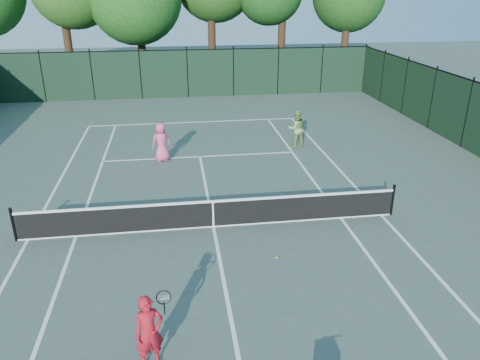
{
  "coord_description": "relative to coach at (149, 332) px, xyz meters",
  "views": [
    {
      "loc": [
        -1.01,
        -12.76,
        6.99
      ],
      "look_at": [
        0.98,
        1.0,
        1.1
      ],
      "focal_mm": 35.0,
      "sensor_mm": 36.0,
      "label": 1
    }
  ],
  "objects": [
    {
      "name": "loose_ball_midcourt",
      "position": [
        3.28,
        3.41,
        -0.76
      ],
      "size": [
        0.07,
        0.07,
        0.07
      ],
      "primitive_type": "sphere",
      "color": "#C4D82C",
      "rests_on": "ground"
    },
    {
      "name": "coach",
      "position": [
        0.0,
        0.0,
        0.0
      ],
      "size": [
        0.79,
        0.82,
        1.59
      ],
      "rotation": [
        0.0,
        0.0,
        0.36
      ],
      "color": "red",
      "rests_on": "ground"
    },
    {
      "name": "player_pink",
      "position": [
        0.12,
        11.62,
        0.03
      ],
      "size": [
        0.91,
        0.7,
        1.65
      ],
      "rotation": [
        0.0,
        0.0,
        3.37
      ],
      "color": "#E5517D",
      "rests_on": "ground"
    },
    {
      "name": "ground",
      "position": [
        1.72,
        5.47,
        -0.8
      ],
      "size": [
        90.0,
        90.0,
        0.0
      ],
      "primitive_type": "plane",
      "color": "#445349",
      "rests_on": "ground"
    },
    {
      "name": "center_service_line",
      "position": [
        1.72,
        5.47,
        -0.79
      ],
      "size": [
        0.1,
        12.8,
        0.01
      ],
      "primitive_type": "cube",
      "color": "white",
      "rests_on": "ground"
    },
    {
      "name": "sideline_doubles_left",
      "position": [
        -3.77,
        5.47,
        -0.79
      ],
      "size": [
        0.1,
        23.77,
        0.01
      ],
      "primitive_type": "cube",
      "color": "white",
      "rests_on": "ground"
    },
    {
      "name": "service_line_far",
      "position": [
        1.72,
        11.87,
        -0.79
      ],
      "size": [
        8.23,
        0.1,
        0.01
      ],
      "primitive_type": "cube",
      "color": "white",
      "rests_on": "ground"
    },
    {
      "name": "sideline_doubles_right",
      "position": [
        7.2,
        5.47,
        -0.79
      ],
      "size": [
        0.1,
        23.77,
        0.01
      ],
      "primitive_type": "cube",
      "color": "white",
      "rests_on": "ground"
    },
    {
      "name": "sideline_singles_right",
      "position": [
        5.83,
        5.47,
        -0.79
      ],
      "size": [
        0.1,
        23.77,
        0.01
      ],
      "primitive_type": "cube",
      "color": "white",
      "rests_on": "ground"
    },
    {
      "name": "tennis_net",
      "position": [
        1.72,
        5.47,
        -0.32
      ],
      "size": [
        11.69,
        0.09,
        1.06
      ],
      "color": "black",
      "rests_on": "ground"
    },
    {
      "name": "baseline_far",
      "position": [
        1.72,
        17.35,
        -0.79
      ],
      "size": [
        10.97,
        0.1,
        0.01
      ],
      "primitive_type": "cube",
      "color": "white",
      "rests_on": "ground"
    },
    {
      "name": "fence_far",
      "position": [
        1.72,
        23.47,
        0.7
      ],
      "size": [
        24.0,
        0.05,
        3.0
      ],
      "primitive_type": "cube",
      "color": "black",
      "rests_on": "ground"
    },
    {
      "name": "player_green",
      "position": [
        6.2,
        12.69,
        0.05
      ],
      "size": [
        0.88,
        0.72,
        1.69
      ],
      "rotation": [
        0.0,
        0.0,
        3.25
      ],
      "color": "#83AB55",
      "rests_on": "ground"
    },
    {
      "name": "sideline_singles_left",
      "position": [
        -2.4,
        5.47,
        -0.79
      ],
      "size": [
        0.1,
        23.77,
        0.01
      ],
      "primitive_type": "cube",
      "color": "white",
      "rests_on": "ground"
    }
  ]
}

